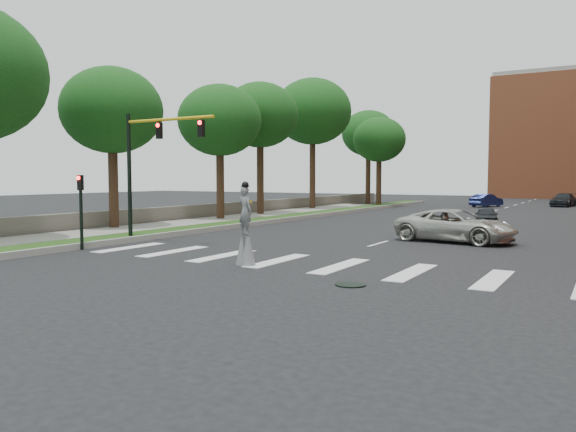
{
  "coord_description": "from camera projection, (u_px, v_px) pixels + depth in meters",
  "views": [
    {
      "loc": [
        9.54,
        -16.82,
        3.15
      ],
      "look_at": [
        -0.87,
        1.04,
        1.7
      ],
      "focal_mm": 35.0,
      "sensor_mm": 36.0,
      "label": 1
    }
  ],
  "objects": [
    {
      "name": "stone_wall",
      "position": [
        248.0,
        208.0,
        46.97
      ],
      "size": [
        0.5,
        56.0,
        1.1
      ],
      "primitive_type": "cube",
      "color": "#5E5950",
      "rests_on": "ground"
    },
    {
      "name": "suv_crossing",
      "position": [
        456.0,
        226.0,
        27.07
      ],
      "size": [
        5.99,
        3.42,
        1.57
      ],
      "primitive_type": "imported",
      "rotation": [
        0.0,
        0.0,
        1.42
      ],
      "color": "#B7B5AD",
      "rests_on": "ground"
    },
    {
      "name": "median_curb",
      "position": [
        305.0,
        217.0,
        41.99
      ],
      "size": [
        0.2,
        60.0,
        0.28
      ],
      "primitive_type": "cube",
      "color": "#979791",
      "rests_on": "ground"
    },
    {
      "name": "tree_1",
      "position": [
        112.0,
        111.0,
        32.69
      ],
      "size": [
        5.91,
        5.91,
        9.54
      ],
      "color": "#321F14",
      "rests_on": "ground"
    },
    {
      "name": "secondary_signal",
      "position": [
        81.0,
        205.0,
        24.12
      ],
      "size": [
        0.25,
        0.21,
        3.23
      ],
      "color": "black",
      "rests_on": "ground"
    },
    {
      "name": "tree_3",
      "position": [
        260.0,
        116.0,
        44.8
      ],
      "size": [
        6.13,
        6.13,
        10.69
      ],
      "color": "#321F14",
      "rests_on": "ground"
    },
    {
      "name": "manhole",
      "position": [
        350.0,
        285.0,
        16.28
      ],
      "size": [
        0.9,
        0.9,
        0.04
      ],
      "primitive_type": "cylinder",
      "color": "black",
      "rests_on": "ground"
    },
    {
      "name": "traffic_signal",
      "position": [
        147.0,
        156.0,
        26.72
      ],
      "size": [
        5.3,
        0.23,
        6.2
      ],
      "color": "black",
      "rests_on": "ground"
    },
    {
      "name": "grass_median",
      "position": [
        293.0,
        217.0,
        42.51
      ],
      "size": [
        2.0,
        60.0,
        0.25
      ],
      "primitive_type": "cube",
      "color": "#1C3C11",
      "rests_on": "ground"
    },
    {
      "name": "sidewalk_left",
      "position": [
        173.0,
        225.0,
        35.41
      ],
      "size": [
        4.0,
        60.0,
        0.18
      ],
      "primitive_type": "cube",
      "color": "gray",
      "rests_on": "ground"
    },
    {
      "name": "car_near",
      "position": [
        486.0,
        216.0,
        36.68
      ],
      "size": [
        2.08,
        3.68,
        1.18
      ],
      "primitive_type": "imported",
      "rotation": [
        0.0,
        0.0,
        0.21
      ],
      "color": "black",
      "rests_on": "ground"
    },
    {
      "name": "stilt_performer",
      "position": [
        245.0,
        232.0,
        19.91
      ],
      "size": [
        0.82,
        0.63,
        2.99
      ],
      "rotation": [
        0.0,
        0.0,
        2.81
      ],
      "color": "#321F14",
      "rests_on": "ground"
    },
    {
      "name": "car_mid",
      "position": [
        486.0,
        200.0,
        58.69
      ],
      "size": [
        2.9,
        4.37,
        1.36
      ],
      "primitive_type": "imported",
      "rotation": [
        0.0,
        0.0,
        2.75
      ],
      "color": "navy",
      "rests_on": "ground"
    },
    {
      "name": "tree_5",
      "position": [
        368.0,
        134.0,
        64.89
      ],
      "size": [
        6.22,
        6.22,
        10.83
      ],
      "color": "#321F14",
      "rests_on": "ground"
    },
    {
      "name": "tree_2",
      "position": [
        220.0,
        121.0,
        39.76
      ],
      "size": [
        5.95,
        5.95,
        9.69
      ],
      "color": "#321F14",
      "rests_on": "ground"
    },
    {
      "name": "car_far",
      "position": [
        563.0,
        200.0,
        59.45
      ],
      "size": [
        2.57,
        5.04,
        1.4
      ],
      "primitive_type": "imported",
      "rotation": [
        0.0,
        0.0,
        -0.13
      ],
      "color": "black",
      "rests_on": "ground"
    },
    {
      "name": "tree_6",
      "position": [
        379.0,
        140.0,
        58.46
      ],
      "size": [
        5.5,
        5.5,
        9.38
      ],
      "color": "#321F14",
      "rests_on": "ground"
    },
    {
      "name": "tree_4",
      "position": [
        313.0,
        112.0,
        53.07
      ],
      "size": [
        7.36,
        7.36,
        12.46
      ],
      "color": "#321F14",
      "rests_on": "ground"
    },
    {
      "name": "ground_plane",
      "position": [
        295.0,
        267.0,
        19.51
      ],
      "size": [
        160.0,
        160.0,
        0.0
      ],
      "primitive_type": "plane",
      "color": "black",
      "rests_on": "ground"
    }
  ]
}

